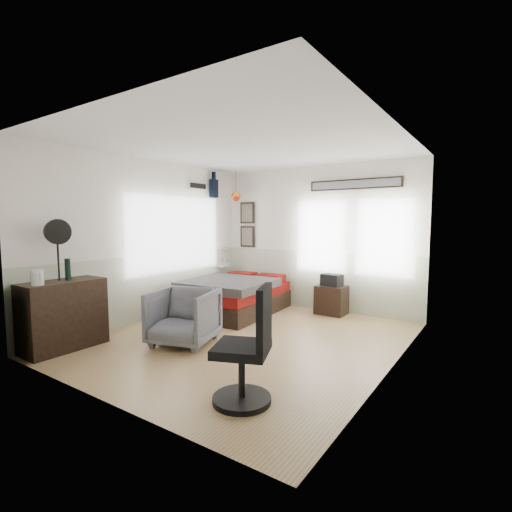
% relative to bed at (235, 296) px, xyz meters
% --- Properties ---
extents(ground_plane, '(4.00, 4.50, 0.01)m').
position_rel_bed_xyz_m(ground_plane, '(1.07, -1.14, -0.31)').
color(ground_plane, '#AC8046').
extents(room_shell, '(4.02, 4.52, 2.71)m').
position_rel_bed_xyz_m(room_shell, '(1.00, -0.95, 1.31)').
color(room_shell, silver).
rests_on(room_shell, ground_plane).
extents(wall_decor, '(3.55, 1.32, 1.44)m').
position_rel_bed_xyz_m(wall_decor, '(-0.03, 0.82, 1.79)').
color(wall_decor, black).
rests_on(wall_decor, room_shell).
extents(bed, '(1.53, 2.06, 0.63)m').
position_rel_bed_xyz_m(bed, '(0.00, 0.00, 0.00)').
color(bed, black).
rests_on(bed, ground_plane).
extents(dresser, '(0.48, 1.00, 0.90)m').
position_rel_bed_xyz_m(dresser, '(-0.67, -2.82, 0.14)').
color(dresser, black).
rests_on(dresser, ground_plane).
extents(armchair, '(1.01, 1.03, 0.75)m').
position_rel_bed_xyz_m(armchair, '(0.50, -1.80, 0.07)').
color(armchair, slate).
rests_on(armchair, ground_plane).
extents(nightstand, '(0.52, 0.42, 0.52)m').
position_rel_bed_xyz_m(nightstand, '(1.52, 0.88, -0.05)').
color(nightstand, black).
rests_on(nightstand, ground_plane).
extents(task_chair, '(0.63, 0.63, 1.10)m').
position_rel_bed_xyz_m(task_chair, '(2.19, -2.66, 0.14)').
color(task_chair, black).
rests_on(task_chair, ground_plane).
extents(kettle, '(0.17, 0.14, 0.19)m').
position_rel_bed_xyz_m(kettle, '(-0.58, -3.15, 0.69)').
color(kettle, silver).
rests_on(kettle, dresser).
extents(bottle, '(0.07, 0.07, 0.29)m').
position_rel_bed_xyz_m(bottle, '(-0.65, -2.74, 0.74)').
color(bottle, black).
rests_on(bottle, dresser).
extents(stand_fan, '(0.14, 0.33, 0.80)m').
position_rel_bed_xyz_m(stand_fan, '(-0.71, -2.82, 1.22)').
color(stand_fan, black).
rests_on(stand_fan, dresser).
extents(black_bag, '(0.39, 0.29, 0.21)m').
position_rel_bed_xyz_m(black_bag, '(1.52, 0.88, 0.32)').
color(black_bag, black).
rests_on(black_bag, nightstand).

